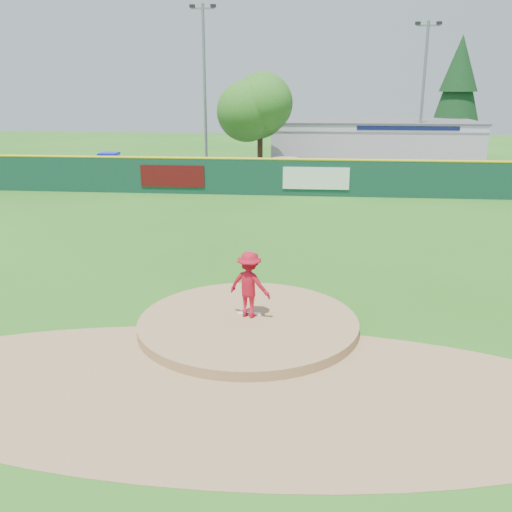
# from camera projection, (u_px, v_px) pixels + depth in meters

# --- Properties ---
(ground) EXTENTS (120.00, 120.00, 0.00)m
(ground) POSITION_uv_depth(u_px,v_px,m) (248.00, 328.00, 14.32)
(ground) COLOR #286B19
(ground) RESTS_ON ground
(pitchers_mound) EXTENTS (5.50, 5.50, 0.50)m
(pitchers_mound) POSITION_uv_depth(u_px,v_px,m) (248.00, 328.00, 14.32)
(pitchers_mound) COLOR #9E774C
(pitchers_mound) RESTS_ON ground
(pitching_rubber) EXTENTS (0.60, 0.15, 0.04)m
(pitching_rubber) POSITION_uv_depth(u_px,v_px,m) (249.00, 314.00, 14.53)
(pitching_rubber) COLOR white
(pitching_rubber) RESTS_ON pitchers_mound
(infield_dirt_arc) EXTENTS (15.40, 15.40, 0.01)m
(infield_dirt_arc) POSITION_uv_depth(u_px,v_px,m) (232.00, 389.00, 11.46)
(infield_dirt_arc) COLOR #9E774C
(infield_dirt_arc) RESTS_ON ground
(parking_lot) EXTENTS (44.00, 16.00, 0.02)m
(parking_lot) POSITION_uv_depth(u_px,v_px,m) (291.00, 172.00, 40.05)
(parking_lot) COLOR #38383A
(parking_lot) RESTS_ON ground
(pitcher) EXTENTS (1.24, 0.98, 1.69)m
(pitcher) POSITION_uv_depth(u_px,v_px,m) (250.00, 285.00, 14.19)
(pitcher) COLOR #B50F25
(pitcher) RESTS_ON pitchers_mound
(van) EXTENTS (6.10, 3.71, 1.58)m
(van) POSITION_uv_depth(u_px,v_px,m) (293.00, 170.00, 35.41)
(van) COLOR white
(van) RESTS_ON parking_lot
(pool_building_grp) EXTENTS (15.20, 8.20, 3.31)m
(pool_building_grp) POSITION_uv_depth(u_px,v_px,m) (372.00, 142.00, 43.77)
(pool_building_grp) COLOR silver
(pool_building_grp) RESTS_ON ground
(fence_banners) EXTENTS (11.56, 0.04, 1.20)m
(fence_banners) POSITION_uv_depth(u_px,v_px,m) (243.00, 177.00, 31.32)
(fence_banners) COLOR #570C0D
(fence_banners) RESTS_ON ground
(playground_slide) EXTENTS (1.14, 3.20, 1.76)m
(playground_slide) POSITION_uv_depth(u_px,v_px,m) (109.00, 166.00, 36.21)
(playground_slide) COLOR #1824D1
(playground_slide) RESTS_ON ground
(outfield_fence) EXTENTS (40.00, 0.14, 2.07)m
(outfield_fence) POSITION_uv_depth(u_px,v_px,m) (285.00, 176.00, 31.16)
(outfield_fence) COLOR #123B2D
(outfield_fence) RESTS_ON ground
(deciduous_tree) EXTENTS (5.60, 5.60, 7.36)m
(deciduous_tree) POSITION_uv_depth(u_px,v_px,m) (260.00, 106.00, 37.02)
(deciduous_tree) COLOR #382314
(deciduous_tree) RESTS_ON ground
(conifer_tree) EXTENTS (4.40, 4.40, 9.50)m
(conifer_tree) POSITION_uv_depth(u_px,v_px,m) (458.00, 89.00, 45.81)
(conifer_tree) COLOR #382314
(conifer_tree) RESTS_ON ground
(light_pole_left) EXTENTS (1.75, 0.25, 11.00)m
(light_pole_left) POSITION_uv_depth(u_px,v_px,m) (205.00, 82.00, 38.87)
(light_pole_left) COLOR gray
(light_pole_left) RESTS_ON ground
(light_pole_right) EXTENTS (1.75, 0.25, 10.00)m
(light_pole_right) POSITION_uv_depth(u_px,v_px,m) (423.00, 90.00, 39.51)
(light_pole_right) COLOR gray
(light_pole_right) RESTS_ON ground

